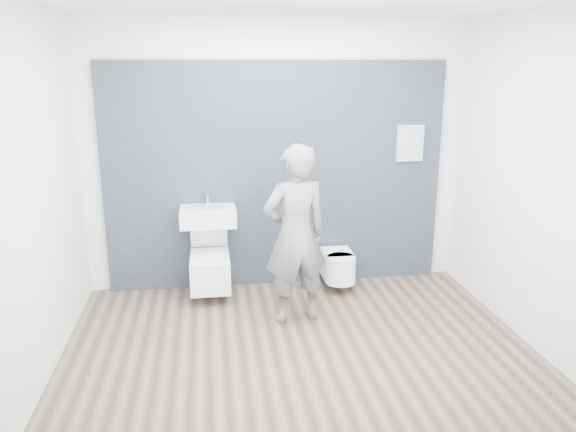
{
  "coord_description": "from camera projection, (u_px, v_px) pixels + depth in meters",
  "views": [
    {
      "loc": [
        -0.71,
        -4.36,
        2.38
      ],
      "look_at": [
        0.0,
        0.6,
        1.0
      ],
      "focal_mm": 35.0,
      "sensor_mm": 36.0,
      "label": 1
    }
  ],
  "objects": [
    {
      "name": "room_shell",
      "position": [
        299.0,
        146.0,
        4.43
      ],
      "size": [
        4.0,
        4.0,
        4.0
      ],
      "color": "white",
      "rests_on": "ground"
    },
    {
      "name": "visitor",
      "position": [
        295.0,
        235.0,
        5.14
      ],
      "size": [
        0.69,
        0.53,
        1.69
      ],
      "primitive_type": "imported",
      "rotation": [
        0.0,
        0.0,
        3.36
      ],
      "color": "slate",
      "rests_on": "ground"
    },
    {
      "name": "toilet_square",
      "position": [
        210.0,
        269.0,
        5.8
      ],
      "size": [
        0.4,
        0.58,
        0.72
      ],
      "color": "white",
      "rests_on": "ground"
    },
    {
      "name": "tile_wall",
      "position": [
        277.0,
        282.0,
        6.29
      ],
      "size": [
        3.6,
        0.06,
        2.4
      ],
      "primitive_type": "cube",
      "color": "black",
      "rests_on": "ground"
    },
    {
      "name": "washbasin",
      "position": [
        208.0,
        216.0,
        5.73
      ],
      "size": [
        0.57,
        0.42,
        0.42
      ],
      "color": "white",
      "rests_on": "ground"
    },
    {
      "name": "toilet_rounded",
      "position": [
        338.0,
        266.0,
        6.02
      ],
      "size": [
        0.32,
        0.54,
        0.3
      ],
      "color": "white",
      "rests_on": "ground"
    },
    {
      "name": "info_placard",
      "position": [
        402.0,
        276.0,
        6.45
      ],
      "size": [
        0.29,
        0.03,
        0.39
      ],
      "primitive_type": "cube",
      "color": "white",
      "rests_on": "ground"
    },
    {
      "name": "ground",
      "position": [
        298.0,
        345.0,
        4.89
      ],
      "size": [
        4.0,
        4.0,
        0.0
      ],
      "primitive_type": "plane",
      "color": "brown",
      "rests_on": "ground"
    }
  ]
}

